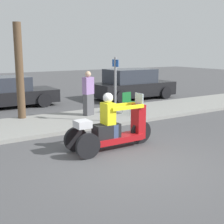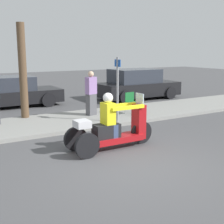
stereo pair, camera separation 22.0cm
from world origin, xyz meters
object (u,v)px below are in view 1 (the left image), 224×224
Objects in this scene: motorcycle_trike at (112,129)px; folding_chair_set_back at (129,101)px; street_sign at (115,87)px; spectator_with_child at (88,94)px; parked_car_lot_right at (132,85)px; tree_trunk at (19,71)px; parked_car_lot_far at (4,93)px.

motorcycle_trike is 4.08m from folding_chair_set_back.
street_sign is (-1.19, -0.89, 0.69)m from folding_chair_set_back.
spectator_with_child reaches higher than motorcycle_trike.
parked_car_lot_right reaches higher than folding_chair_set_back.
tree_trunk is (-6.50, -2.15, 1.07)m from parked_car_lot_right.
tree_trunk is at bearing -92.69° from parked_car_lot_far.
parked_car_lot_right is (4.22, 3.00, -0.18)m from spectator_with_child.
parked_car_lot_far is at bearing 170.72° from parked_car_lot_right.
folding_chair_set_back is 4.18m from tree_trunk.
street_sign reaches higher than spectator_with_child.
street_sign is (2.55, -2.30, -0.49)m from tree_trunk.
folding_chair_set_back is (2.70, 3.07, 0.09)m from motorcycle_trike.
folding_chair_set_back is 1.64m from street_sign.
spectator_with_child reaches higher than parked_car_lot_far.
tree_trunk is (-1.05, 4.48, 1.28)m from motorcycle_trike.
spectator_with_child is at bearing 71.19° from motorcycle_trike.
parked_car_lot_right reaches higher than parked_car_lot_far.
folding_chair_set_back is 0.24× the size of tree_trunk.
tree_trunk is at bearing 159.33° from folding_chair_set_back.
street_sign reaches higher than parked_car_lot_far.
spectator_with_child reaches higher than parked_car_lot_right.
spectator_with_child is 1.53m from street_sign.
folding_chair_set_back is 0.37× the size of street_sign.
folding_chair_set_back is 0.18× the size of parked_car_lot_far.
street_sign reaches higher than motorcycle_trike.
parked_car_lot_right is at bearing 18.27° from tree_trunk.
motorcycle_trike is at bearing -129.44° from parked_car_lot_right.
spectator_with_child is at bearing -144.55° from parked_car_lot_right.
parked_car_lot_right is (6.35, -1.04, 0.08)m from parked_car_lot_far.
tree_trunk reaches higher than parked_car_lot_far.
motorcycle_trike is at bearing -108.81° from spectator_with_child.
parked_car_lot_far is 6.03m from street_sign.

